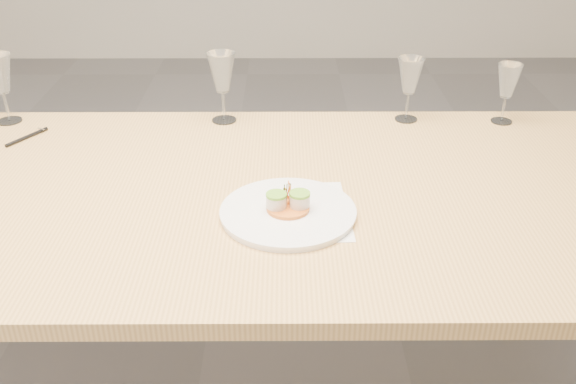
{
  "coord_description": "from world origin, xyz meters",
  "views": [
    {
      "loc": [
        0.27,
        -1.38,
        1.5
      ],
      "look_at": [
        0.28,
        -0.11,
        0.8
      ],
      "focal_mm": 40.0,
      "sensor_mm": 36.0,
      "label": 1
    }
  ],
  "objects_px": {
    "ballpoint_pen": "(27,137)",
    "wine_glass_1": "(222,74)",
    "dining_table": "(176,212)",
    "wine_glass_2": "(410,77)",
    "recipe_sheet": "(301,211)",
    "wine_glass_3": "(508,82)",
    "dinner_plate": "(288,211)"
  },
  "relations": [
    {
      "from": "dining_table",
      "to": "wine_glass_3",
      "type": "height_order",
      "value": "wine_glass_3"
    },
    {
      "from": "wine_glass_3",
      "to": "dining_table",
      "type": "bearing_deg",
      "value": -155.79
    },
    {
      "from": "dining_table",
      "to": "wine_glass_2",
      "type": "height_order",
      "value": "wine_glass_2"
    },
    {
      "from": "ballpoint_pen",
      "to": "wine_glass_1",
      "type": "height_order",
      "value": "wine_glass_1"
    },
    {
      "from": "recipe_sheet",
      "to": "wine_glass_1",
      "type": "xyz_separation_m",
      "value": [
        -0.22,
        0.54,
        0.15
      ]
    },
    {
      "from": "wine_glass_1",
      "to": "wine_glass_2",
      "type": "bearing_deg",
      "value": 0.49
    },
    {
      "from": "wine_glass_3",
      "to": "recipe_sheet",
      "type": "bearing_deg",
      "value": -139.46
    },
    {
      "from": "dining_table",
      "to": "dinner_plate",
      "type": "relative_size",
      "value": 7.76
    },
    {
      "from": "wine_glass_2",
      "to": "wine_glass_3",
      "type": "distance_m",
      "value": 0.29
    },
    {
      "from": "ballpoint_pen",
      "to": "wine_glass_3",
      "type": "relative_size",
      "value": 0.71
    },
    {
      "from": "dining_table",
      "to": "dinner_plate",
      "type": "bearing_deg",
      "value": -24.97
    },
    {
      "from": "dining_table",
      "to": "recipe_sheet",
      "type": "xyz_separation_m",
      "value": [
        0.31,
        -0.11,
        0.07
      ]
    },
    {
      "from": "dinner_plate",
      "to": "recipe_sheet",
      "type": "xyz_separation_m",
      "value": [
        0.03,
        0.02,
        -0.01
      ]
    },
    {
      "from": "dining_table",
      "to": "wine_glass_2",
      "type": "relative_size",
      "value": 12.49
    },
    {
      "from": "wine_glass_1",
      "to": "wine_glass_2",
      "type": "distance_m",
      "value": 0.55
    },
    {
      "from": "recipe_sheet",
      "to": "wine_glass_1",
      "type": "bearing_deg",
      "value": 109.59
    },
    {
      "from": "dining_table",
      "to": "dinner_plate",
      "type": "xyz_separation_m",
      "value": [
        0.28,
        -0.13,
        0.08
      ]
    },
    {
      "from": "dinner_plate",
      "to": "wine_glass_2",
      "type": "relative_size",
      "value": 1.61
    },
    {
      "from": "dining_table",
      "to": "wine_glass_2",
      "type": "bearing_deg",
      "value": 34.16
    },
    {
      "from": "dinner_plate",
      "to": "wine_glass_2",
      "type": "bearing_deg",
      "value": 57.37
    },
    {
      "from": "dinner_plate",
      "to": "wine_glass_3",
      "type": "relative_size",
      "value": 1.73
    },
    {
      "from": "wine_glass_1",
      "to": "dining_table",
      "type": "bearing_deg",
      "value": -101.56
    },
    {
      "from": "wine_glass_1",
      "to": "wine_glass_2",
      "type": "relative_size",
      "value": 1.09
    },
    {
      "from": "ballpoint_pen",
      "to": "wine_glass_2",
      "type": "distance_m",
      "value": 1.12
    },
    {
      "from": "recipe_sheet",
      "to": "ballpoint_pen",
      "type": "xyz_separation_m",
      "value": [
        -0.77,
        0.41,
        0.0
      ]
    },
    {
      "from": "wine_glass_3",
      "to": "ballpoint_pen",
      "type": "bearing_deg",
      "value": -175.24
    },
    {
      "from": "recipe_sheet",
      "to": "wine_glass_3",
      "type": "height_order",
      "value": "wine_glass_3"
    },
    {
      "from": "recipe_sheet",
      "to": "wine_glass_3",
      "type": "bearing_deg",
      "value": 37.89
    },
    {
      "from": "recipe_sheet",
      "to": "ballpoint_pen",
      "type": "bearing_deg",
      "value": 149.28
    },
    {
      "from": "recipe_sheet",
      "to": "wine_glass_2",
      "type": "distance_m",
      "value": 0.65
    },
    {
      "from": "recipe_sheet",
      "to": "wine_glass_3",
      "type": "xyz_separation_m",
      "value": [
        0.62,
        0.53,
        0.12
      ]
    },
    {
      "from": "wine_glass_1",
      "to": "wine_glass_2",
      "type": "height_order",
      "value": "wine_glass_1"
    }
  ]
}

